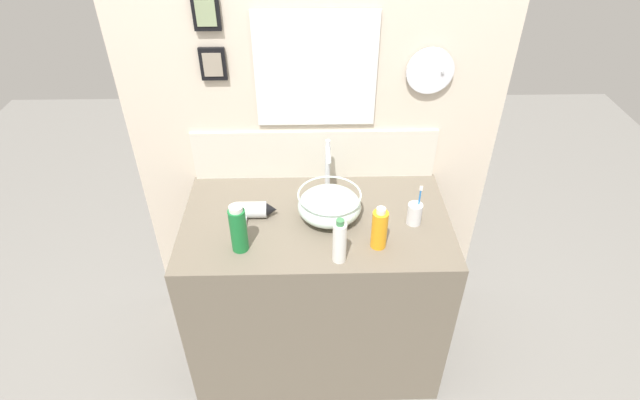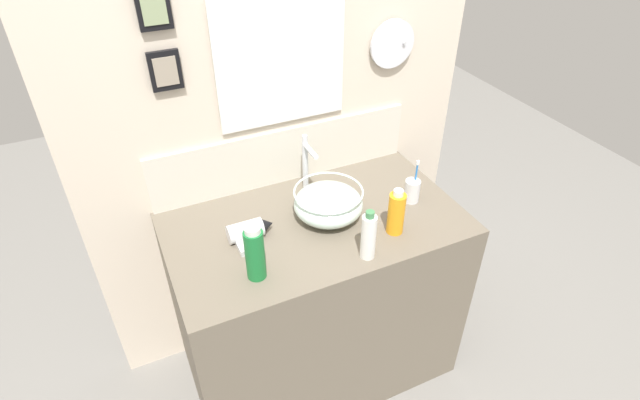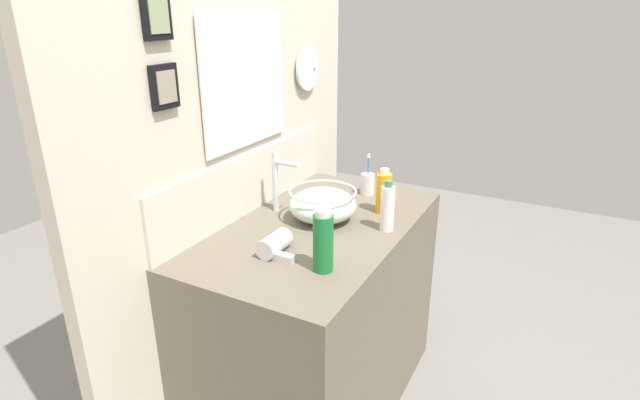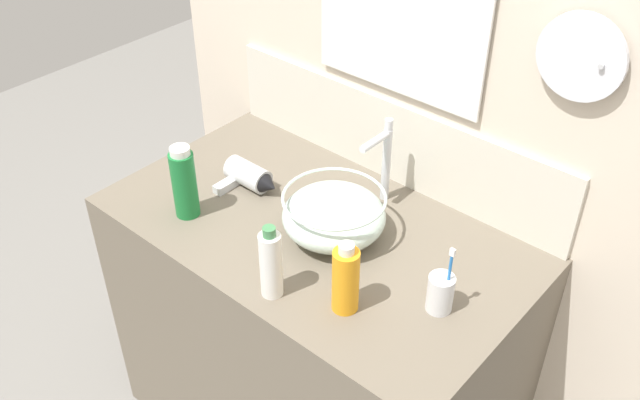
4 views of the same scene
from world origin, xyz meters
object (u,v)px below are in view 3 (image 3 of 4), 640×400
at_px(toothbrush_cup, 368,184).
at_px(spray_bottle, 323,241).
at_px(shampoo_bottle, 387,208).
at_px(glass_bowl_sink, 323,204).
at_px(hair_drier, 277,243).
at_px(soap_dispenser, 384,192).
at_px(faucet, 278,178).

xyz_separation_m(toothbrush_cup, spray_bottle, (-0.71, -0.14, 0.05)).
distance_m(spray_bottle, shampoo_bottle, 0.39).
bearing_deg(shampoo_bottle, glass_bowl_sink, 96.27).
distance_m(hair_drier, soap_dispenser, 0.54).
height_order(faucet, spray_bottle, faucet).
bearing_deg(soap_dispenser, hair_drier, 159.06).
xyz_separation_m(hair_drier, soap_dispenser, (0.51, -0.19, 0.05)).
relative_size(hair_drier, toothbrush_cup, 0.94).
height_order(hair_drier, shampoo_bottle, shampoo_bottle).
bearing_deg(glass_bowl_sink, shampoo_bottle, -83.73).
distance_m(faucet, spray_bottle, 0.53).
relative_size(glass_bowl_sink, faucet, 1.06).
bearing_deg(soap_dispenser, toothbrush_cup, 39.97).
bearing_deg(shampoo_bottle, spray_bottle, 169.57).
relative_size(hair_drier, shampoo_bottle, 0.88).
height_order(faucet, soap_dispenser, faucet).
distance_m(glass_bowl_sink, shampoo_bottle, 0.26).
height_order(faucet, hair_drier, faucet).
relative_size(glass_bowl_sink, spray_bottle, 1.27).
bearing_deg(shampoo_bottle, hair_drier, 142.07).
bearing_deg(glass_bowl_sink, spray_bottle, -152.31).
xyz_separation_m(hair_drier, spray_bottle, (-0.04, -0.20, 0.07)).
distance_m(spray_bottle, soap_dispenser, 0.55).
relative_size(toothbrush_cup, soap_dispenser, 0.98).
xyz_separation_m(faucet, soap_dispenser, (0.19, -0.39, -0.06)).
bearing_deg(faucet, glass_bowl_sink, -90.00).
relative_size(toothbrush_cup, spray_bottle, 0.87).
bearing_deg(faucet, spray_bottle, -132.32).
height_order(hair_drier, soap_dispenser, soap_dispenser).
height_order(glass_bowl_sink, shampoo_bottle, shampoo_bottle).
bearing_deg(glass_bowl_sink, soap_dispenser, -44.18).
xyz_separation_m(glass_bowl_sink, spray_bottle, (-0.36, -0.19, 0.04)).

